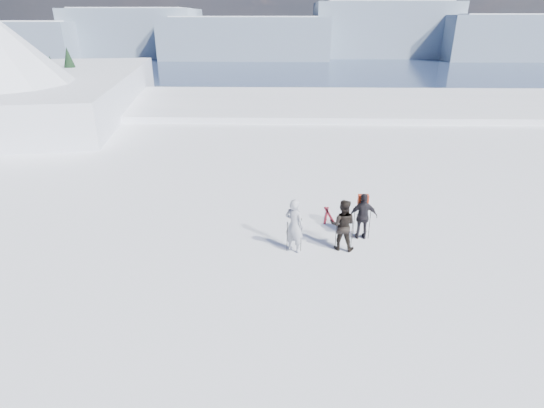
{
  "coord_description": "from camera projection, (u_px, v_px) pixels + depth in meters",
  "views": [
    {
      "loc": [
        -1.79,
        -11.25,
        7.75
      ],
      "look_at": [
        -2.18,
        3.0,
        1.46
      ],
      "focal_mm": 28.0,
      "sensor_mm": 36.0,
      "label": 1
    }
  ],
  "objects": [
    {
      "name": "far_mountain_range",
      "position": [
        315.0,
        33.0,
        431.49
      ],
      "size": [
        770.0,
        110.0,
        53.0
      ],
      "color": "slate",
      "rests_on": "ground"
    },
    {
      "name": "backpack",
      "position": [
        365.0,
        184.0,
        15.62
      ],
      "size": [
        0.39,
        0.22,
        0.57
      ],
      "primitive_type": "cube",
      "rotation": [
        0.0,
        0.0,
        3.14
      ],
      "color": "red",
      "rests_on": "skier_pack"
    },
    {
      "name": "skis_loose",
      "position": [
        328.0,
        215.0,
        18.08
      ],
      "size": [
        0.5,
        1.69,
        0.03
      ],
      "color": "black",
      "rests_on": "ground"
    },
    {
      "name": "ski_poles",
      "position": [
        334.0,
        231.0,
        15.41
      ],
      "size": [
        3.14,
        1.07,
        1.36
      ],
      "color": "black",
      "rests_on": "ground"
    },
    {
      "name": "skier_pack",
      "position": [
        363.0,
        216.0,
        15.88
      ],
      "size": [
        1.07,
        0.45,
        1.82
      ],
      "primitive_type": "imported",
      "rotation": [
        0.0,
        0.0,
        3.14
      ],
      "color": "black",
      "rests_on": "ground"
    },
    {
      "name": "skier_dark",
      "position": [
        343.0,
        225.0,
        15.13
      ],
      "size": [
        1.08,
        0.93,
        1.92
      ],
      "primitive_type": "imported",
      "rotation": [
        0.0,
        0.0,
        2.9
      ],
      "color": "black",
      "rests_on": "ground"
    },
    {
      "name": "near_ridge",
      "position": [
        35.0,
        140.0,
        42.29
      ],
      "size": [
        31.37,
        35.68,
        25.62
      ],
      "color": "white",
      "rests_on": "ground"
    },
    {
      "name": "skier_grey",
      "position": [
        294.0,
        225.0,
        14.98
      ],
      "size": [
        0.88,
        0.8,
        2.01
      ],
      "primitive_type": "imported",
      "rotation": [
        0.0,
        0.0,
        2.57
      ],
      "color": "#9B9EA9",
      "rests_on": "ground"
    },
    {
      "name": "lake_basin",
      "position": [
        301.0,
        169.0,
        43.43
      ],
      "size": [
        820.0,
        820.0,
        71.62
      ],
      "color": "white",
      "rests_on": "ground"
    }
  ]
}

